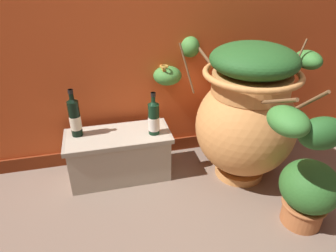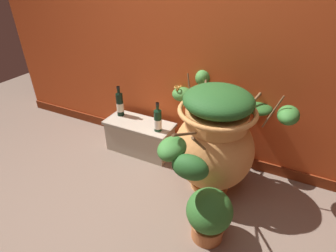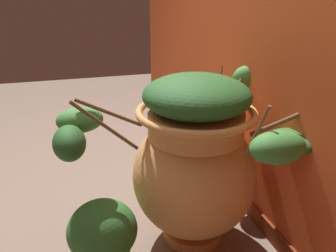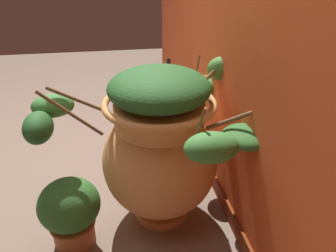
{
  "view_description": "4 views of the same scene",
  "coord_description": "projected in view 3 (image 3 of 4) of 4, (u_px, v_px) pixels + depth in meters",
  "views": [
    {
      "loc": [
        -0.5,
        -0.86,
        1.33
      ],
      "look_at": [
        -0.1,
        0.78,
        0.4
      ],
      "focal_mm": 32.21,
      "sensor_mm": 36.0,
      "label": 1
    },
    {
      "loc": [
        0.83,
        -1.02,
        1.65
      ],
      "look_at": [
        -0.09,
        0.85,
        0.39
      ],
      "focal_mm": 28.1,
      "sensor_mm": 36.0,
      "label": 2
    },
    {
      "loc": [
        1.83,
        0.13,
        1.29
      ],
      "look_at": [
        -0.12,
        0.71,
        0.46
      ],
      "focal_mm": 35.65,
      "sensor_mm": 36.0,
      "label": 3
    },
    {
      "loc": [
        1.9,
        0.49,
        1.42
      ],
      "look_at": [
        0.03,
        0.8,
        0.4
      ],
      "focal_mm": 34.32,
      "sensor_mm": 36.0,
      "label": 4
    }
  ],
  "objects": [
    {
      "name": "wine_bottle_left",
      "position": [
        175.0,
        98.0,
        2.74
      ],
      "size": [
        0.07,
        0.07,
        0.32
      ],
      "color": "black",
      "rests_on": "stone_ledge"
    },
    {
      "name": "terracotta_urn",
      "position": [
        195.0,
        157.0,
        1.72
      ],
      "size": [
        1.09,
        1.18,
        0.92
      ],
      "color": "#D68E4C",
      "rests_on": "ground_plane"
    },
    {
      "name": "ground_plane",
      "position": [
        65.0,
        214.0,
        2.07
      ],
      "size": [
        7.0,
        7.0,
        0.0
      ],
      "primitive_type": "plane",
      "color": "#7A6656"
    },
    {
      "name": "potted_shrub",
      "position": [
        103.0,
        237.0,
        1.56
      ],
      "size": [
        0.31,
        0.33,
        0.4
      ],
      "color": "#B26638",
      "rests_on": "ground_plane"
    },
    {
      "name": "wine_bottle_middle",
      "position": [
        183.0,
        123.0,
        2.29
      ],
      "size": [
        0.07,
        0.07,
        0.29
      ],
      "color": "black",
      "rests_on": "stone_ledge"
    },
    {
      "name": "stone_ledge",
      "position": [
        177.0,
        143.0,
        2.61
      ],
      "size": [
        0.69,
        0.31,
        0.33
      ],
      "color": "#B2A893",
      "rests_on": "ground_plane"
    }
  ]
}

